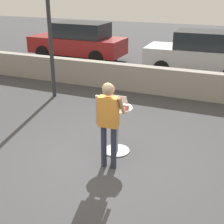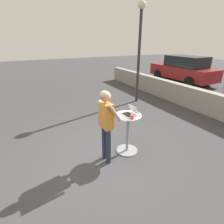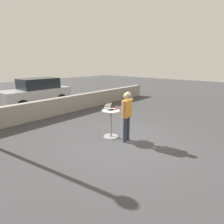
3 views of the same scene
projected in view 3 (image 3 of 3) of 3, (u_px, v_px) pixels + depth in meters
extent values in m
plane|color=#3D3D3F|center=(125.00, 142.00, 6.06)|extent=(50.00, 50.00, 0.00)
cube|color=gray|center=(52.00, 107.00, 9.03)|extent=(15.88, 0.35, 0.88)
cylinder|color=gray|center=(111.00, 136.00, 6.50)|extent=(0.55, 0.55, 0.03)
cylinder|color=gray|center=(111.00, 124.00, 6.37)|extent=(0.07, 0.07, 0.98)
cylinder|color=#B7B7BC|center=(111.00, 111.00, 6.23)|extent=(0.65, 0.65, 0.02)
cube|color=silver|center=(111.00, 110.00, 6.22)|extent=(0.34, 0.24, 0.02)
cube|color=black|center=(111.00, 110.00, 6.22)|extent=(0.30, 0.19, 0.00)
cube|color=silver|center=(108.00, 106.00, 6.30)|extent=(0.34, 0.11, 0.20)
cube|color=white|center=(108.00, 106.00, 6.29)|extent=(0.31, 0.10, 0.18)
cylinder|color=#C14C42|center=(116.00, 108.00, 6.35)|extent=(0.08, 0.08, 0.10)
torus|color=#C14C42|center=(117.00, 107.00, 6.39)|extent=(0.05, 0.01, 0.05)
cylinder|color=#282D42|center=(125.00, 130.00, 5.96)|extent=(0.11, 0.11, 0.89)
cylinder|color=#282D42|center=(128.00, 128.00, 6.11)|extent=(0.11, 0.11, 0.89)
cube|color=orange|center=(127.00, 109.00, 5.84)|extent=(0.38, 0.21, 0.59)
sphere|color=tan|center=(127.00, 96.00, 5.72)|extent=(0.23, 0.23, 0.23)
sphere|color=#9E8966|center=(128.00, 95.00, 5.70)|extent=(0.21, 0.21, 0.21)
cylinder|color=tan|center=(123.00, 109.00, 5.67)|extent=(0.07, 0.07, 0.56)
cylinder|color=tan|center=(129.00, 103.00, 6.02)|extent=(0.09, 0.33, 0.43)
cube|color=#9E9EA3|center=(37.00, 95.00, 11.36)|extent=(4.22, 1.82, 0.77)
cube|color=black|center=(39.00, 83.00, 11.32)|extent=(2.33, 1.57, 0.66)
cylinder|color=black|center=(23.00, 105.00, 10.00)|extent=(0.64, 0.24, 0.64)
cylinder|color=black|center=(11.00, 101.00, 11.02)|extent=(0.64, 0.24, 0.64)
cylinder|color=black|center=(61.00, 99.00, 11.89)|extent=(0.64, 0.24, 0.64)
cylinder|color=black|center=(49.00, 96.00, 12.91)|extent=(0.64, 0.24, 0.64)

